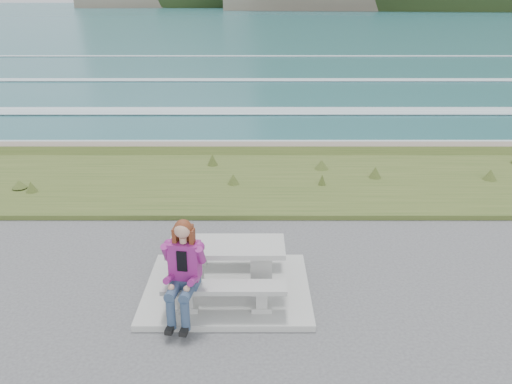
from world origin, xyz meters
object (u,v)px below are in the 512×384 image
(picnic_table, at_px, (227,254))
(bench_landward, at_px, (224,291))
(bench_seaward, at_px, (229,246))
(seated_woman, at_px, (183,285))

(picnic_table, relative_size, bench_landward, 1.00)
(bench_seaward, bearing_deg, picnic_table, -90.00)
(picnic_table, bearing_deg, seated_woman, -124.32)
(picnic_table, height_order, bench_seaward, picnic_table)
(bench_landward, bearing_deg, picnic_table, 90.00)
(bench_seaward, xyz_separation_m, seated_woman, (-0.57, -1.54, 0.19))
(bench_landward, xyz_separation_m, seated_woman, (-0.57, -0.14, 0.19))
(bench_landward, bearing_deg, seated_woman, -166.43)
(bench_landward, height_order, bench_seaward, same)
(picnic_table, bearing_deg, bench_seaward, 90.00)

